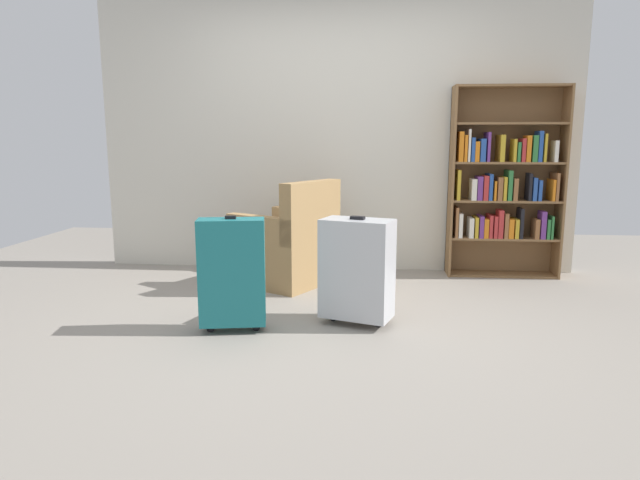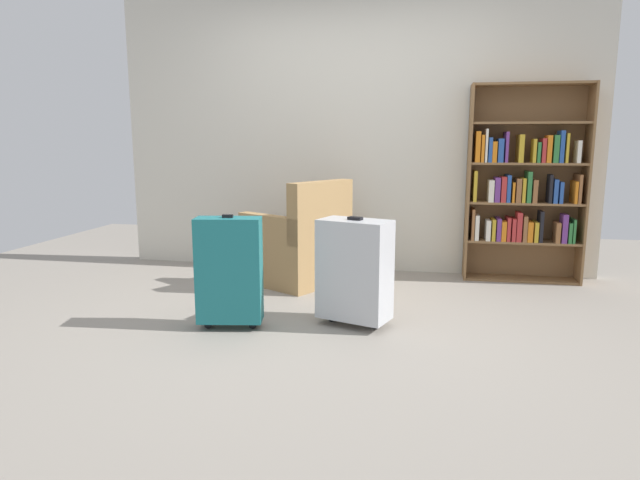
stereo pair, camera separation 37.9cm
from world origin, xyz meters
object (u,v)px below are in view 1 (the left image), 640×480
(bookshelf, at_px, (503,185))
(suitcase_silver, at_px, (357,269))
(armchair, at_px, (288,247))
(suitcase_teal, at_px, (232,272))
(mug, at_px, (343,278))

(bookshelf, height_order, suitcase_silver, bookshelf)
(suitcase_silver, bearing_deg, armchair, 120.73)
(bookshelf, distance_m, suitcase_teal, 2.74)
(bookshelf, xyz_separation_m, mug, (-1.42, -0.45, -0.79))
(armchair, bearing_deg, suitcase_silver, -59.27)
(suitcase_silver, relative_size, suitcase_teal, 0.97)
(bookshelf, xyz_separation_m, suitcase_silver, (-1.28, -1.51, -0.45))
(bookshelf, relative_size, armchair, 1.79)
(bookshelf, distance_m, suitcase_silver, 2.03)
(armchair, xyz_separation_m, mug, (0.47, 0.01, -0.27))
(mug, relative_size, suitcase_silver, 0.16)
(suitcase_silver, bearing_deg, bookshelf, 49.63)
(armchair, distance_m, suitcase_teal, 1.27)
(bookshelf, bearing_deg, suitcase_teal, -140.33)
(bookshelf, distance_m, armchair, 2.02)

